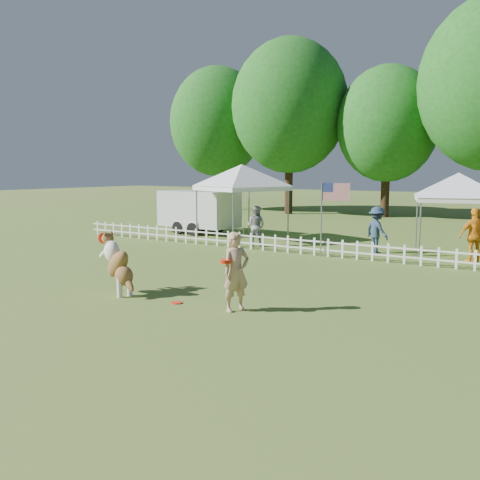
{
  "coord_description": "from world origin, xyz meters",
  "views": [
    {
      "loc": [
        7.37,
        -9.11,
        2.86
      ],
      "look_at": [
        0.07,
        2.0,
        1.1
      ],
      "focal_mm": 40.0,
      "sensor_mm": 36.0,
      "label": 1
    }
  ],
  "objects": [
    {
      "name": "ground",
      "position": [
        0.0,
        0.0,
        0.0
      ],
      "size": [
        120.0,
        120.0,
        0.0
      ],
      "primitive_type": "plane",
      "color": "#41651F",
      "rests_on": "ground"
    },
    {
      "name": "picket_fence",
      "position": [
        0.0,
        7.0,
        0.3
      ],
      "size": [
        22.0,
        0.08,
        0.6
      ],
      "primitive_type": null,
      "color": "white",
      "rests_on": "ground"
    },
    {
      "name": "handler",
      "position": [
        1.48,
        -0.29,
        0.81
      ],
      "size": [
        0.6,
        0.7,
        1.62
      ],
      "primitive_type": "imported",
      "rotation": [
        0.0,
        0.0,
        1.14
      ],
      "color": "tan",
      "rests_on": "ground"
    },
    {
      "name": "dog",
      "position": [
        -1.59,
        -0.56,
        0.7
      ],
      "size": [
        1.43,
        0.86,
        1.41
      ],
      "primitive_type": null,
      "rotation": [
        0.0,
        0.0,
        -0.32
      ],
      "color": "brown",
      "rests_on": "ground"
    },
    {
      "name": "frisbee_on_turf",
      "position": [
        0.07,
        -0.48,
        0.01
      ],
      "size": [
        0.26,
        0.26,
        0.02
      ],
      "primitive_type": "cylinder",
      "rotation": [
        0.0,
        0.0,
        -0.08
      ],
      "color": "red",
      "rests_on": "ground"
    },
    {
      "name": "canopy_tent_left",
      "position": [
        -4.46,
        9.01,
        1.5
      ],
      "size": [
        3.76,
        3.76,
        2.99
      ],
      "primitive_type": null,
      "rotation": [
        0.0,
        0.0,
        -0.38
      ],
      "color": "white",
      "rests_on": "ground"
    },
    {
      "name": "canopy_tent_right",
      "position": [
        3.66,
        9.66,
        1.35
      ],
      "size": [
        3.27,
        3.27,
        2.69
      ],
      "primitive_type": null,
      "rotation": [
        0.0,
        0.0,
        0.31
      ],
      "color": "white",
      "rests_on": "ground"
    },
    {
      "name": "cargo_trailer",
      "position": [
        -7.39,
        9.95,
        0.97
      ],
      "size": [
        4.53,
        2.21,
        1.94
      ],
      "primitive_type": null,
      "rotation": [
        0.0,
        0.0,
        -0.06
      ],
      "color": "silver",
      "rests_on": "ground"
    },
    {
      "name": "flag_pole",
      "position": [
        0.03,
        6.89,
        1.24
      ],
      "size": [
        0.92,
        0.43,
        2.48
      ],
      "primitive_type": null,
      "rotation": [
        0.0,
        0.0,
        0.37
      ],
      "color": "gray",
      "rests_on": "ground"
    },
    {
      "name": "spectator_a",
      "position": [
        -3.05,
        7.84,
        0.76
      ],
      "size": [
        0.78,
        0.63,
        1.51
      ],
      "primitive_type": "imported",
      "rotation": [
        0.0,
        0.0,
        3.23
      ],
      "color": "gray",
      "rests_on": "ground"
    },
    {
      "name": "spectator_b",
      "position": [
        1.3,
        8.68,
        0.8
      ],
      "size": [
        1.19,
        1.06,
        1.6
      ],
      "primitive_type": "imported",
      "rotation": [
        0.0,
        0.0,
        2.56
      ],
      "color": "#25374F",
      "rests_on": "ground"
    },
    {
      "name": "spectator_c",
      "position": [
        4.48,
        8.35,
        0.85
      ],
      "size": [
        1.04,
        0.95,
        1.7
      ],
      "primitive_type": "imported",
      "rotation": [
        0.0,
        0.0,
        3.82
      ],
      "color": "orange",
      "rests_on": "ground"
    },
    {
      "name": "tree_far_left",
      "position": [
        -15.0,
        22.0,
        5.5
      ],
      "size": [
        6.6,
        6.6,
        11.0
      ],
      "primitive_type": null,
      "color": "#1A5217",
      "rests_on": "ground"
    },
    {
      "name": "tree_left",
      "position": [
        -9.0,
        21.5,
        6.0
      ],
      "size": [
        7.4,
        7.4,
        12.0
      ],
      "primitive_type": null,
      "color": "#1A5217",
      "rests_on": "ground"
    },
    {
      "name": "tree_center_left",
      "position": [
        -3.0,
        22.5,
        4.9
      ],
      "size": [
        6.0,
        6.0,
        9.8
      ],
      "primitive_type": null,
      "color": "#1A5217",
      "rests_on": "ground"
    }
  ]
}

